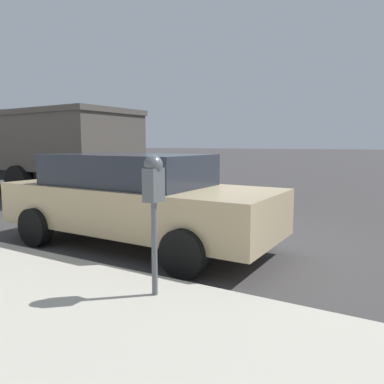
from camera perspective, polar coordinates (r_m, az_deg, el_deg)
The scene contains 4 objects.
ground_plane at distance 6.68m, azimuth 2.26°, elevation -7.34°, with size 220.00×220.00×0.00m, color #3D3A3A.
parking_meter at distance 3.77m, azimuth -5.86°, elevation 0.38°, with size 0.21×0.19×1.45m.
car_tan at distance 6.26m, azimuth -8.69°, elevation -0.89°, with size 2.04×4.72×1.52m.
dump_truck at distance 13.70m, azimuth -22.05°, elevation 6.47°, with size 3.17×7.22×2.86m.
Camera 1 is at (-5.73, -2.98, 1.70)m, focal length 35.00 mm.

